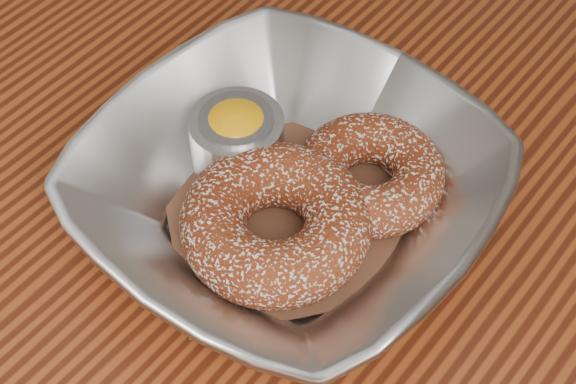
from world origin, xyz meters
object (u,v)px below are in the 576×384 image
Objects in this scene: donut_back at (370,174)px; ramekin at (237,138)px; serving_bowl at (288,193)px; donut_front at (276,223)px; table at (173,288)px.

ramekin reaches higher than donut_back.
serving_bowl is 0.05m from ramekin.
ramekin is at bearing 149.60° from donut_front.
ramekin is (0.02, 0.05, 0.13)m from table.
donut_back is 0.07m from donut_front.
donut_front is at bearing -68.98° from serving_bowl.
serving_bowl is at bearing 29.00° from table.
donut_back is at bearing 40.05° from table.
donut_back is 0.82× the size of donut_front.
donut_back is at bearing 57.74° from serving_bowl.
serving_bowl is 2.61× the size of donut_back.
table is 0.14m from ramekin.
donut_back is 0.08m from ramekin.
serving_bowl is (0.07, 0.04, 0.13)m from table.
donut_back is at bearing 22.34° from ramekin.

